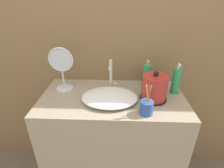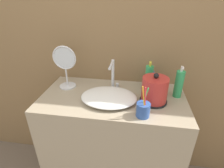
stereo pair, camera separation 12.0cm
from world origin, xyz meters
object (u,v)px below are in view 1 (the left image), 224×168
vanity_mirror (62,68)px  lotion_bottle (176,81)px  mouthwash_bottle (146,76)px  faucet (111,73)px  toothbrush_cup (147,107)px  electric_kettle (154,89)px  shampoo_bottle (147,77)px

vanity_mirror → lotion_bottle: bearing=-1.6°
mouthwash_bottle → vanity_mirror: 0.63m
mouthwash_bottle → faucet: bearing=-174.1°
toothbrush_cup → mouthwash_bottle: size_ratio=0.90×
electric_kettle → toothbrush_cup: bearing=-112.6°
faucet → electric_kettle: faucet is taller
faucet → shampoo_bottle: bearing=18.7°
toothbrush_cup → shampoo_bottle: size_ratio=1.25×
electric_kettle → shampoo_bottle: size_ratio=1.27×
electric_kettle → shampoo_bottle: bearing=93.4°
faucet → mouthwash_bottle: 0.27m
toothbrush_cup → vanity_mirror: vanity_mirror is taller
toothbrush_cup → shampoo_bottle: 0.41m
electric_kettle → toothbrush_cup: 0.19m
electric_kettle → lotion_bottle: 0.19m
faucet → shampoo_bottle: 0.30m
mouthwash_bottle → lotion_bottle: bearing=-18.2°
shampoo_bottle → lotion_bottle: bearing=-36.4°
lotion_bottle → shampoo_bottle: lotion_bottle is taller
faucet → electric_kettle: (0.30, -0.13, -0.05)m
lotion_bottle → vanity_mirror: bearing=178.4°
toothbrush_cup → vanity_mirror: (-0.58, 0.29, 0.13)m
toothbrush_cup → mouthwash_bottle: (0.04, 0.33, 0.05)m
mouthwash_bottle → vanity_mirror: vanity_mirror is taller
lotion_bottle → shampoo_bottle: size_ratio=1.40×
vanity_mirror → mouthwash_bottle: bearing=4.0°
faucet → vanity_mirror: size_ratio=0.70×
faucet → toothbrush_cup: faucet is taller
lotion_bottle → shampoo_bottle: bearing=143.6°
vanity_mirror → faucet: bearing=2.6°
faucet → toothbrush_cup: size_ratio=1.10×
faucet → mouthwash_bottle: same height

